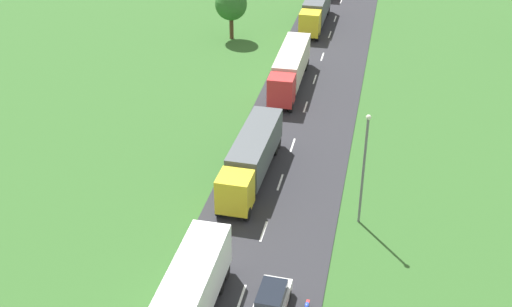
% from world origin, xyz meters
% --- Properties ---
extents(road, '(10.00, 140.00, 0.06)m').
position_xyz_m(road, '(0.00, 24.50, 0.03)').
color(road, '#2B2B30').
rests_on(road, ground).
extents(lane_marking_centre, '(0.16, 119.78, 0.01)m').
position_xyz_m(lane_marking_centre, '(0.00, 20.17, 0.07)').
color(lane_marking_centre, white).
rests_on(lane_marking_centre, road).
extents(truck_second, '(2.80, 12.20, 3.43)m').
position_xyz_m(truck_second, '(-2.36, 30.82, 2.05)').
color(truck_second, yellow).
rests_on(truck_second, road).
extents(truck_third, '(2.62, 12.85, 3.50)m').
position_xyz_m(truck_third, '(-2.35, 49.03, 2.09)').
color(truck_third, red).
rests_on(truck_third, road).
extents(truck_fourth, '(2.55, 12.32, 3.57)m').
position_xyz_m(truck_fourth, '(-2.28, 68.14, 2.12)').
color(truck_fourth, yellow).
rests_on(truck_fourth, road).
extents(car_second, '(1.98, 4.45, 1.61)m').
position_xyz_m(car_second, '(2.03, 16.18, 0.89)').
color(car_second, white).
rests_on(car_second, road).
extents(lamppost_second, '(0.36, 0.36, 8.69)m').
position_xyz_m(lamppost_second, '(6.49, 26.70, 4.83)').
color(lamppost_second, slate).
rests_on(lamppost_second, ground).
extents(tree_pine, '(3.82, 3.82, 6.18)m').
position_xyz_m(tree_pine, '(-11.59, 61.27, 4.23)').
color(tree_pine, '#513823').
rests_on(tree_pine, ground).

